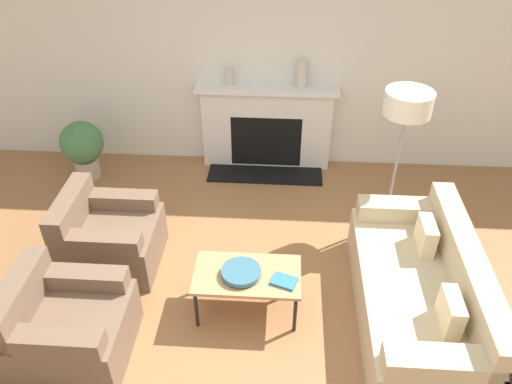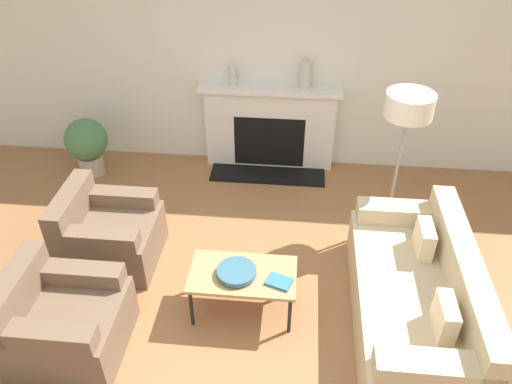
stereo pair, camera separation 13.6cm
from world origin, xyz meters
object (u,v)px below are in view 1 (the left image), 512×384
object	(u,v)px
fireplace	(266,128)
book	(284,281)
mantel_vase_center_left	(302,74)
floor_lamp	(406,114)
couch	(420,293)
armchair_near	(68,326)
mantel_vase_left	(229,76)
bowl	(241,272)
armchair_far	(109,237)
potted_plant	(83,146)
coffee_table	(247,277)

from	to	relation	value
fireplace	book	distance (m)	2.51
book	mantel_vase_center_left	size ratio (longest dim) A/B	0.75
floor_lamp	couch	bearing A→B (deg)	-86.55
armchair_near	mantel_vase_left	distance (m)	3.25
couch	mantel_vase_center_left	xyz separation A→B (m)	(-1.03, 2.43, 0.92)
fireplace	floor_lamp	distance (m)	1.95
couch	armchair_near	distance (m)	2.91
bowl	book	bearing A→B (deg)	-9.21
mantel_vase_left	armchair_far	bearing A→B (deg)	-117.55
potted_plant	mantel_vase_center_left	bearing A→B (deg)	9.55
coffee_table	mantel_vase_left	xyz separation A→B (m)	(-0.39, 2.43, 0.78)
bowl	mantel_vase_center_left	bearing A→B (deg)	78.58
bowl	mantel_vase_left	world-z (taller)	mantel_vase_left
armchair_near	armchair_far	size ratio (longest dim) A/B	1.00
bowl	couch	bearing A→B (deg)	0.73
couch	floor_lamp	bearing A→B (deg)	-176.55
couch	book	bearing A→B (deg)	-86.13
floor_lamp	mantel_vase_left	size ratio (longest dim) A/B	6.93
fireplace	mantel_vase_left	xyz separation A→B (m)	(-0.44, 0.02, 0.66)
fireplace	bowl	size ratio (longest dim) A/B	5.03
book	mantel_vase_left	distance (m)	2.71
mantel_vase_center_left	couch	bearing A→B (deg)	-67.03
couch	armchair_near	bearing A→B (deg)	-79.38
mantel_vase_left	armchair_near	bearing A→B (deg)	-108.49
book	floor_lamp	size ratio (longest dim) A/B	0.15
fireplace	mantel_vase_center_left	world-z (taller)	mantel_vase_center_left
fireplace	potted_plant	bearing A→B (deg)	-169.14
bowl	mantel_vase_left	xyz separation A→B (m)	(-0.34, 2.45, 0.70)
floor_lamp	book	bearing A→B (deg)	-128.79
book	armchair_far	bearing A→B (deg)	179.64
couch	armchair_far	world-z (taller)	couch
armchair_near	fireplace	bearing A→B (deg)	-25.90
armchair_far	mantel_vase_center_left	size ratio (longest dim) A/B	2.69
coffee_table	potted_plant	distance (m)	2.92
armchair_near	book	world-z (taller)	armchair_near
couch	armchair_far	bearing A→B (deg)	-100.47
couch	floor_lamp	size ratio (longest dim) A/B	1.23
armchair_near	coffee_table	bearing A→B (deg)	-68.79
fireplace	potted_plant	size ratio (longest dim) A/B	2.30
fireplace	armchair_near	world-z (taller)	fireplace
coffee_table	bowl	world-z (taller)	bowl
couch	armchair_near	size ratio (longest dim) A/B	2.23
armchair_near	mantel_vase_left	size ratio (longest dim) A/B	3.83
mantel_vase_left	mantel_vase_center_left	xyz separation A→B (m)	(0.84, 0.00, 0.05)
armchair_near	book	xyz separation A→B (m)	(1.70, 0.46, 0.15)
couch	armchair_near	world-z (taller)	couch
coffee_table	book	size ratio (longest dim) A/B	3.78
armchair_near	bowl	xyz separation A→B (m)	(1.34, 0.52, 0.17)
book	floor_lamp	bearing A→B (deg)	70.51
fireplace	mantel_vase_center_left	size ratio (longest dim) A/B	5.25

